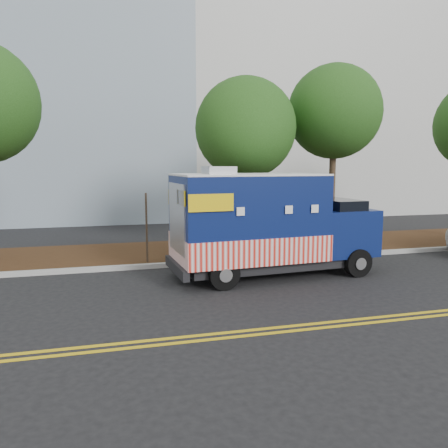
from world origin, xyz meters
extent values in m
plane|color=black|center=(0.00, 0.00, 0.00)|extent=(120.00, 120.00, 0.00)
cube|color=#9E9E99|center=(0.00, 1.40, 0.07)|extent=(120.00, 0.18, 0.15)
cube|color=black|center=(0.00, 3.50, 0.07)|extent=(120.00, 4.00, 0.15)
cube|color=gold|center=(0.00, -4.45, 0.01)|extent=(120.00, 0.10, 0.01)
cube|color=gold|center=(0.00, -4.70, 0.01)|extent=(120.00, 0.10, 0.01)
cube|color=silver|center=(2.00, 22.00, 15.00)|extent=(46.00, 20.00, 30.00)
cylinder|color=#38281C|center=(2.09, 3.26, 1.85)|extent=(0.26, 0.26, 3.70)
sphere|color=#1E4814|center=(2.09, 3.26, 4.63)|extent=(3.73, 3.73, 3.73)
cylinder|color=#38281C|center=(5.89, 3.61, 2.22)|extent=(0.26, 0.26, 4.44)
sphere|color=#1E4814|center=(5.89, 3.61, 5.37)|extent=(3.71, 3.71, 3.71)
cube|color=#473828|center=(-1.74, 1.63, 1.20)|extent=(0.06, 0.06, 2.40)
cube|color=black|center=(1.90, -0.37, 0.42)|extent=(5.69, 2.29, 0.28)
cube|color=#0B184F|center=(1.01, -0.43, 1.79)|extent=(4.33, 2.58, 2.39)
cube|color=red|center=(1.01, -0.43, 0.94)|extent=(4.38, 2.65, 0.75)
cube|color=white|center=(1.01, -0.43, 3.00)|extent=(4.33, 2.58, 0.06)
cube|color=#B7B7BA|center=(0.12, -0.50, 3.13)|extent=(0.85, 0.85, 0.22)
cube|color=#0B184F|center=(3.98, -0.22, 1.24)|extent=(1.94, 2.26, 1.39)
cube|color=black|center=(3.93, -0.22, 1.91)|extent=(1.13, 2.01, 0.65)
cube|color=black|center=(4.90, -0.15, 0.78)|extent=(0.22, 1.99, 0.30)
cube|color=black|center=(-1.12, -0.59, 0.45)|extent=(0.34, 2.24, 0.28)
cube|color=#B7B7BA|center=(-1.09, -0.58, 1.84)|extent=(0.17, 1.79, 1.89)
cube|color=#B7B7BA|center=(1.22, 0.77, 1.84)|extent=(1.79, 0.17, 1.09)
cube|color=yellow|center=(-0.39, -1.72, 2.34)|extent=(1.19, 0.11, 0.45)
cube|color=yellow|center=(-0.56, 0.64, 2.34)|extent=(1.19, 0.11, 0.45)
cylinder|color=black|center=(4.16, -1.22, 0.42)|extent=(0.85, 0.34, 0.84)
cylinder|color=black|center=(4.01, 0.80, 0.42)|extent=(0.85, 0.34, 0.84)
cylinder|color=black|center=(-0.01, -1.52, 0.42)|extent=(0.85, 0.34, 0.84)
cylinder|color=black|center=(-0.16, 0.50, 0.42)|extent=(0.85, 0.34, 0.84)
camera|label=1|loc=(-2.90, -12.38, 3.28)|focal=35.00mm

